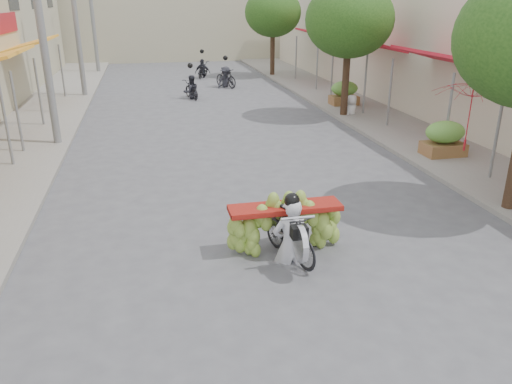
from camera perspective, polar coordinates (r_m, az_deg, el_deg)
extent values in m
plane|color=#57575C|center=(7.12, 11.10, -18.63)|extent=(120.00, 120.00, 0.00)
cube|color=gray|center=(20.96, -24.85, 6.91)|extent=(4.00, 60.00, 0.12)
cube|color=gray|center=(22.51, 12.82, 9.20)|extent=(4.00, 60.00, 0.12)
cylinder|color=slate|center=(15.60, -26.66, 6.91)|extent=(0.08, 0.08, 2.55)
cylinder|color=slate|center=(16.93, -25.62, 8.05)|extent=(0.08, 0.08, 2.55)
cylinder|color=slate|center=(20.40, -23.55, 10.27)|extent=(0.08, 0.08, 2.55)
cube|color=#FFA72A|center=(24.48, -24.29, 15.22)|extent=(1.77, 4.00, 0.53)
cylinder|color=slate|center=(22.73, -22.51, 11.37)|extent=(0.08, 0.08, 2.55)
cylinder|color=slate|center=(26.25, -21.29, 12.65)|extent=(0.08, 0.08, 2.55)
cube|color=#A51622|center=(24.62, -26.68, 16.89)|extent=(0.10, 3.50, 0.80)
cube|color=beige|center=(23.86, 25.86, 15.49)|extent=(8.00, 40.00, 6.00)
cylinder|color=slate|center=(14.29, 25.82, 5.92)|extent=(0.08, 0.08, 2.55)
cube|color=red|center=(17.83, 20.73, 14.15)|extent=(1.77, 4.20, 0.53)
cylinder|color=slate|center=(16.03, 21.14, 8.06)|extent=(0.08, 0.08, 2.55)
cylinder|color=slate|center=(19.25, 15.05, 10.74)|extent=(0.08, 0.08, 2.55)
cube|color=red|center=(23.09, 12.60, 16.27)|extent=(1.77, 4.20, 0.53)
cylinder|color=slate|center=(21.20, 12.36, 11.87)|extent=(0.08, 0.08, 2.55)
cylinder|color=slate|center=(24.68, 8.69, 13.35)|extent=(0.08, 0.08, 2.55)
cube|color=red|center=(28.65, 7.47, 17.43)|extent=(1.77, 4.20, 0.53)
cylinder|color=slate|center=(26.73, 7.00, 14.01)|extent=(0.08, 0.08, 2.55)
cylinder|color=slate|center=(30.32, 4.60, 14.93)|extent=(0.08, 0.08, 2.55)
cube|color=#B3AB8D|center=(43.04, -9.68, 19.49)|extent=(20.00, 6.00, 7.00)
cylinder|color=slate|center=(17.23, -23.50, 17.79)|extent=(0.24, 0.24, 8.00)
cylinder|color=slate|center=(26.13, -20.00, 18.82)|extent=(0.24, 0.24, 8.00)
cylinder|color=slate|center=(35.09, -18.28, 19.30)|extent=(0.24, 0.24, 8.00)
cylinder|color=#3A2719|center=(20.71, 10.22, 12.72)|extent=(0.28, 0.28, 3.20)
ellipsoid|color=#2B5719|center=(20.52, 10.63, 18.80)|extent=(3.40, 3.40, 2.90)
cylinder|color=#3A2719|center=(32.06, 1.89, 15.90)|extent=(0.28, 0.28, 3.20)
ellipsoid|color=#2B5719|center=(31.94, 1.94, 19.83)|extent=(3.40, 3.40, 2.90)
cube|color=brown|center=(16.10, 20.61, 4.85)|extent=(1.20, 0.80, 0.50)
ellipsoid|color=#63A43D|center=(15.96, 20.87, 6.85)|extent=(1.20, 0.88, 0.66)
cube|color=brown|center=(23.04, 10.01, 10.45)|extent=(1.20, 0.80, 0.50)
ellipsoid|color=#63A43D|center=(22.94, 10.10, 11.87)|extent=(1.20, 0.88, 0.66)
imported|color=black|center=(9.19, 3.88, -4.84)|extent=(0.96, 1.75, 0.99)
cylinder|color=silver|center=(8.58, 5.10, -5.94)|extent=(0.10, 0.66, 0.66)
cube|color=black|center=(8.59, 4.94, -4.57)|extent=(0.28, 0.22, 0.22)
cylinder|color=silver|center=(8.58, 4.79, -2.97)|extent=(0.60, 0.05, 0.05)
cube|color=maroon|center=(9.34, 3.35, -1.80)|extent=(2.12, 0.55, 0.10)
imported|color=silver|center=(8.85, 4.08, -0.74)|extent=(0.66, 0.49, 1.85)
sphere|color=black|center=(8.53, 4.29, 4.77)|extent=(0.28, 0.28, 0.28)
imported|color=#B11722|center=(14.42, 23.80, 11.60)|extent=(2.64, 2.64, 1.92)
imported|color=silver|center=(21.08, 10.97, 10.86)|extent=(0.88, 0.84, 1.54)
imported|color=black|center=(24.90, -7.41, 11.52)|extent=(0.94, 1.64, 0.87)
imported|color=#282830|center=(24.79, -7.49, 13.10)|extent=(0.89, 0.66, 1.65)
sphere|color=black|center=(24.73, -7.54, 14.14)|extent=(0.26, 0.26, 0.26)
imported|color=black|center=(28.01, -3.47, 12.90)|extent=(1.28, 1.82, 1.05)
imported|color=#282830|center=(27.94, -3.50, 14.12)|extent=(1.19, 0.98, 1.65)
sphere|color=black|center=(27.88, -3.52, 15.05)|extent=(0.26, 0.26, 0.26)
imported|color=black|center=(31.79, -6.13, 13.72)|extent=(1.24, 1.83, 0.97)
imported|color=#282830|center=(31.71, -6.17, 14.87)|extent=(1.10, 0.87, 1.65)
sphere|color=black|center=(31.67, -6.20, 15.69)|extent=(0.26, 0.26, 0.26)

